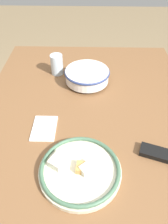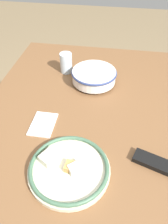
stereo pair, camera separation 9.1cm
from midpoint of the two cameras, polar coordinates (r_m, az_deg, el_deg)
name	(u,v)px [view 1 (the left image)]	position (r m, az deg, el deg)	size (l,w,h in m)	color
ground_plane	(86,203)	(1.56, -1.21, -22.89)	(8.00, 8.00, 0.00)	#7F6B4C
dining_table	(87,135)	(0.98, -1.79, -6.23)	(1.36, 0.97, 0.77)	brown
noodle_bowl	(87,75)	(1.11, -1.63, 9.46)	(0.23, 0.23, 0.07)	silver
food_plate	(79,169)	(0.76, -4.85, -14.94)	(0.28, 0.28, 0.05)	beige
tv_remote	(167,156)	(0.83, 17.83, -11.04)	(0.11, 0.20, 0.02)	black
drinking_glass	(57,65)	(1.19, -9.38, 12.07)	(0.06, 0.06, 0.11)	silver
folded_napkin	(44,128)	(0.91, -13.25, -4.27)	(0.14, 0.10, 0.01)	white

